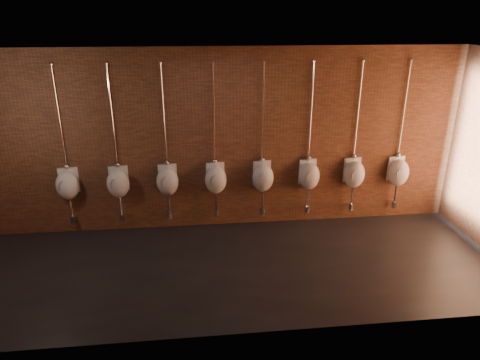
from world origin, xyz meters
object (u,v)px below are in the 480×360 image
object	(u,v)px
urinal_3	(216,179)
urinal_6	(354,173)
urinal_2	(167,181)
urinal_1	(118,183)
urinal_0	(68,185)
urinal_5	(309,175)
urinal_4	(263,177)
urinal_7	(398,172)

from	to	relation	value
urinal_3	urinal_6	xyz separation A→B (m)	(2.53, 0.00, 0.00)
urinal_2	urinal_1	bearing A→B (deg)	180.00
urinal_1	urinal_3	bearing A→B (deg)	0.00
urinal_0	urinal_1	world-z (taller)	same
urinal_1	urinal_2	size ratio (longest dim) A/B	1.00
urinal_0	urinal_5	world-z (taller)	same
urinal_2	urinal_4	xyz separation A→B (m)	(1.69, 0.00, 0.00)
urinal_1	urinal_5	bearing A→B (deg)	0.00
urinal_0	urinal_4	size ratio (longest dim) A/B	1.00
urinal_4	urinal_6	world-z (taller)	same
urinal_3	urinal_0	bearing A→B (deg)	180.00
urinal_1	urinal_2	xyz separation A→B (m)	(0.84, 0.00, 0.00)
urinal_5	urinal_1	bearing A→B (deg)	180.00
urinal_4	urinal_5	bearing A→B (deg)	0.00
urinal_0	urinal_7	bearing A→B (deg)	0.00
urinal_4	urinal_7	size ratio (longest dim) A/B	1.00
urinal_0	urinal_1	size ratio (longest dim) A/B	1.00
urinal_6	urinal_1	bearing A→B (deg)	180.00
urinal_2	urinal_5	world-z (taller)	same
urinal_1	urinal_2	world-z (taller)	same
urinal_0	urinal_6	xyz separation A→B (m)	(5.07, 0.00, 0.00)
urinal_2	urinal_6	xyz separation A→B (m)	(3.38, 0.00, 0.00)
urinal_1	urinal_7	world-z (taller)	same
urinal_4	urinal_3	bearing A→B (deg)	180.00
urinal_3	urinal_7	xyz separation A→B (m)	(3.38, 0.00, 0.00)
urinal_2	urinal_7	size ratio (longest dim) A/B	1.00
urinal_1	urinal_4	distance (m)	2.53
urinal_0	urinal_7	world-z (taller)	same
urinal_1	urinal_2	bearing A→B (deg)	0.00
urinal_1	urinal_3	world-z (taller)	same
urinal_0	urinal_3	size ratio (longest dim) A/B	1.00
urinal_1	urinal_5	xyz separation A→B (m)	(3.38, 0.00, 0.00)
urinal_2	urinal_7	distance (m)	4.22
urinal_3	urinal_7	size ratio (longest dim) A/B	1.00
urinal_7	urinal_6	bearing A→B (deg)	180.00
urinal_1	urinal_6	size ratio (longest dim) A/B	1.00
urinal_6	urinal_2	bearing A→B (deg)	180.00
urinal_1	urinal_3	distance (m)	1.69
urinal_3	urinal_6	size ratio (longest dim) A/B	1.00
urinal_0	urinal_4	xyz separation A→B (m)	(3.38, 0.00, 0.00)
urinal_4	urinal_6	xyz separation A→B (m)	(1.69, 0.00, 0.00)
urinal_3	urinal_4	bearing A→B (deg)	0.00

